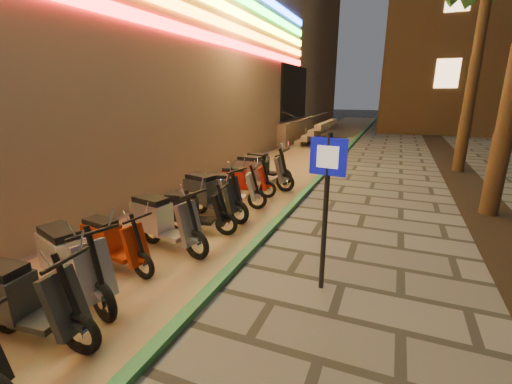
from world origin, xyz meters
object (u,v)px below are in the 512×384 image
at_px(scooter_4, 20,300).
at_px(scooter_5, 71,262).
at_px(scooter_6, 112,242).
at_px(scooter_9, 210,194).
at_px(scooter_7, 162,221).
at_px(scooter_8, 192,211).
at_px(scooter_10, 227,189).
at_px(pedestrian_sign, 326,192).
at_px(scooter_12, 258,171).
at_px(scooter_11, 242,180).
at_px(scooter_13, 264,166).

xyz_separation_m(scooter_4, scooter_5, (-0.20, 0.86, 0.03)).
xyz_separation_m(scooter_5, scooter_6, (-0.13, 0.86, -0.09)).
relative_size(scooter_4, scooter_9, 0.96).
bearing_deg(scooter_7, scooter_8, 93.94).
height_order(scooter_5, scooter_8, scooter_5).
distance_m(scooter_4, scooter_10, 5.21).
bearing_deg(scooter_6, scooter_8, 85.51).
bearing_deg(scooter_6, scooter_4, -70.68).
height_order(pedestrian_sign, scooter_12, pedestrian_sign).
height_order(scooter_4, scooter_6, scooter_4).
height_order(pedestrian_sign, scooter_6, pedestrian_sign).
relative_size(scooter_4, scooter_5, 0.97).
height_order(scooter_5, scooter_12, scooter_12).
bearing_deg(scooter_11, scooter_5, -104.88).
bearing_deg(scooter_10, scooter_9, -109.22).
height_order(scooter_8, scooter_11, scooter_11).
distance_m(scooter_9, scooter_11, 1.74).
bearing_deg(scooter_6, scooter_11, 94.66).
distance_m(scooter_5, scooter_8, 2.66).
xyz_separation_m(pedestrian_sign, scooter_7, (-3.01, 0.24, -0.95)).
relative_size(scooter_5, scooter_9, 0.99).
height_order(scooter_4, scooter_12, scooter_12).
bearing_deg(scooter_9, scooter_12, 100.54).
height_order(scooter_5, scooter_6, scooter_5).
bearing_deg(scooter_13, scooter_7, -77.18).
xyz_separation_m(scooter_6, scooter_13, (0.23, 6.38, 0.05)).
xyz_separation_m(scooter_7, scooter_13, (-0.07, 5.44, -0.03)).
relative_size(scooter_10, scooter_11, 1.05).
relative_size(scooter_5, scooter_10, 1.11).
relative_size(scooter_4, scooter_13, 1.04).
xyz_separation_m(pedestrian_sign, scooter_6, (-3.32, -0.69, -1.03)).
bearing_deg(scooter_8, scooter_5, -106.88).
bearing_deg(scooter_13, scooter_5, -78.71).
relative_size(scooter_4, scooter_7, 0.97).
distance_m(scooter_6, scooter_9, 2.77).
relative_size(scooter_9, scooter_12, 1.00).
distance_m(pedestrian_sign, scooter_4, 3.96).
bearing_deg(scooter_7, scooter_13, 101.68).
relative_size(scooter_6, scooter_11, 0.98).
relative_size(scooter_10, scooter_12, 0.89).
height_order(pedestrian_sign, scooter_8, pedestrian_sign).
xyz_separation_m(pedestrian_sign, scooter_4, (-2.98, -2.41, -0.97)).
height_order(scooter_4, scooter_11, scooter_4).
relative_size(scooter_5, scooter_12, 0.99).
distance_m(scooter_8, scooter_11, 2.72).
height_order(scooter_4, scooter_8, scooter_4).
height_order(scooter_8, scooter_9, scooter_9).
xyz_separation_m(scooter_10, scooter_12, (0.06, 1.93, 0.06)).
bearing_deg(scooter_11, scooter_9, -104.06).
bearing_deg(scooter_5, scooter_10, 104.95).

